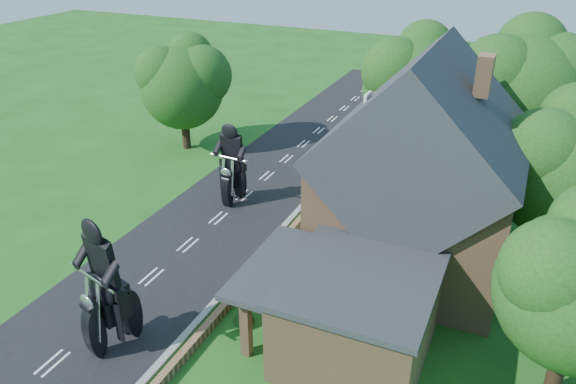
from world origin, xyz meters
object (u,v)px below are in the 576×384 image
at_px(house, 420,180).
at_px(motorcycle_lead, 114,327).
at_px(motorcycle_follow, 234,191).
at_px(garden_wall, 283,241).
at_px(annex, 355,313).

xyz_separation_m(house, motorcycle_lead, (-9.00, -10.22, -3.51)).
height_order(house, motorcycle_follow, house).
relative_size(garden_wall, house, 2.15).
distance_m(garden_wall, annex, 8.19).
bearing_deg(garden_wall, motorcycle_follow, 145.43).
bearing_deg(motorcycle_lead, house, -115.05).
bearing_deg(house, annex, -95.24).
relative_size(annex, motorcycle_follow, 4.61).
distance_m(garden_wall, motorcycle_lead, 9.66).
height_order(house, motorcycle_lead, house).
bearing_deg(motorcycle_follow, house, 173.07).
xyz_separation_m(motorcycle_lead, motorcycle_follow, (-1.64, 12.28, -0.12)).
xyz_separation_m(annex, motorcycle_lead, (-8.37, -3.42, -0.93)).
bearing_deg(motorcycle_follow, motorcycle_lead, 101.67).
height_order(house, annex, house).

